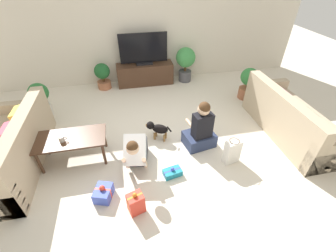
{
  "coord_description": "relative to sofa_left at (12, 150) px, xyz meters",
  "views": [
    {
      "loc": [
        -0.52,
        -3.14,
        2.74
      ],
      "look_at": [
        0.09,
        -0.2,
        0.45
      ],
      "focal_mm": 24.0,
      "sensor_mm": 36.0,
      "label": 1
    }
  ],
  "objects": [
    {
      "name": "potted_plant_corner_left",
      "position": [
        0.14,
        1.4,
        0.13
      ],
      "size": [
        0.39,
        0.39,
        0.74
      ],
      "color": "beige",
      "rests_on": "ground_plane"
    },
    {
      "name": "sofa_left",
      "position": [
        0.0,
        0.0,
        0.0
      ],
      "size": [
        0.89,
        2.1,
        0.85
      ],
      "rotation": [
        0.0,
        0.0,
        -1.57
      ],
      "color": "tan",
      "rests_on": "ground_plane"
    },
    {
      "name": "potted_plant_corner_right",
      "position": [
        4.65,
        1.24,
        0.09
      ],
      "size": [
        0.4,
        0.4,
        0.74
      ],
      "color": "#A36042",
      "rests_on": "ground_plane"
    },
    {
      "name": "potted_plant_back_left",
      "position": [
        1.34,
        2.43,
        0.06
      ],
      "size": [
        0.38,
        0.38,
        0.65
      ],
      "color": "#A36042",
      "rests_on": "ground_plane"
    },
    {
      "name": "potted_plant_back_right",
      "position": [
        3.47,
        2.43,
        0.24
      ],
      "size": [
        0.5,
        0.5,
        0.9
      ],
      "color": "#4C4C51",
      "rests_on": "ground_plane"
    },
    {
      "name": "gift_box_b",
      "position": [
        1.38,
        -0.94,
        -0.21
      ],
      "size": [
        0.3,
        0.33,
        0.24
      ],
      "rotation": [
        0.0,
        0.0,
        -0.32
      ],
      "color": "#3D51BC",
      "rests_on": "ground_plane"
    },
    {
      "name": "tv_console",
      "position": [
        2.41,
        2.48,
        -0.04
      ],
      "size": [
        1.43,
        0.43,
        0.54
      ],
      "color": "#472D1E",
      "rests_on": "ground_plane"
    },
    {
      "name": "ground_plane",
      "position": [
        2.4,
        0.13,
        -0.3
      ],
      "size": [
        16.0,
        16.0,
        0.0
      ],
      "primitive_type": "plane",
      "color": "beige"
    },
    {
      "name": "person_kneeling",
      "position": [
        1.91,
        -0.43,
        0.02
      ],
      "size": [
        0.44,
        0.78,
        0.75
      ],
      "rotation": [
        0.0,
        0.0,
        -0.18
      ],
      "color": "#23232D",
      "rests_on": "ground_plane"
    },
    {
      "name": "dog",
      "position": [
        2.34,
        0.18,
        -0.07
      ],
      "size": [
        0.45,
        0.3,
        0.34
      ],
      "rotation": [
        0.0,
        0.0,
        4.22
      ],
      "color": "black",
      "rests_on": "ground_plane"
    },
    {
      "name": "tv",
      "position": [
        2.41,
        2.48,
        0.58
      ],
      "size": [
        1.17,
        0.2,
        0.76
      ],
      "color": "black",
      "rests_on": "tv_console"
    },
    {
      "name": "gift_box_c",
      "position": [
        2.42,
        -0.74,
        -0.25
      ],
      "size": [
        0.31,
        0.22,
        0.16
      ],
      "rotation": [
        0.0,
        0.0,
        0.2
      ],
      "color": "teal",
      "rests_on": "ground_plane"
    },
    {
      "name": "sofa_right",
      "position": [
        4.8,
        -0.16,
        -0.0
      ],
      "size": [
        0.89,
        2.1,
        0.85
      ],
      "rotation": [
        0.0,
        0.0,
        1.57
      ],
      "color": "tan",
      "rests_on": "ground_plane"
    },
    {
      "name": "gift_box_a",
      "position": [
        1.81,
        -1.24,
        -0.15
      ],
      "size": [
        0.25,
        0.22,
        0.36
      ],
      "rotation": [
        0.0,
        0.0,
        0.31
      ],
      "color": "red",
      "rests_on": "ground_plane"
    },
    {
      "name": "coffee_table",
      "position": [
        0.92,
        -0.07,
        0.1
      ],
      "size": [
        1.08,
        0.56,
        0.46
      ],
      "color": "#472D1E",
      "rests_on": "ground_plane"
    },
    {
      "name": "wall_back",
      "position": [
        2.4,
        2.76,
        1.0
      ],
      "size": [
        8.4,
        0.06,
        2.6
      ],
      "color": "beige",
      "rests_on": "ground_plane"
    },
    {
      "name": "gift_bag_a",
      "position": [
        3.42,
        -0.65,
        -0.09
      ],
      "size": [
        0.28,
        0.19,
        0.45
      ],
      "rotation": [
        0.0,
        0.0,
        0.21
      ],
      "color": "white",
      "rests_on": "ground_plane"
    },
    {
      "name": "person_sitting",
      "position": [
        3.04,
        -0.16,
        0.04
      ],
      "size": [
        0.58,
        0.54,
        0.92
      ],
      "rotation": [
        0.0,
        0.0,
        3.32
      ],
      "color": "#283351",
      "rests_on": "ground_plane"
    },
    {
      "name": "mug",
      "position": [
        0.81,
        -0.13,
        0.2
      ],
      "size": [
        0.12,
        0.08,
        0.09
      ],
      "color": "silver",
      "rests_on": "coffee_table"
    }
  ]
}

